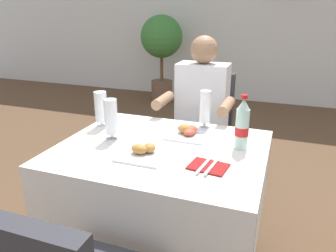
{
  "coord_description": "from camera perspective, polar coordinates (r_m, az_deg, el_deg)",
  "views": [
    {
      "loc": [
        0.52,
        -1.52,
        1.44
      ],
      "look_at": [
        -0.06,
        0.04,
        0.84
      ],
      "focal_mm": 35.14,
      "sensor_mm": 36.0,
      "label": 1
    }
  ],
  "objects": [
    {
      "name": "chair_far_diner_seat",
      "position": [
        2.52,
        5.69,
        -0.72
      ],
      "size": [
        0.44,
        0.5,
        0.97
      ],
      "color": "#2D2D33",
      "rests_on": "ground"
    },
    {
      "name": "potted_plant_corner",
      "position": [
        5.21,
        -1.13,
        14.12
      ],
      "size": [
        0.64,
        0.64,
        1.34
      ],
      "color": "brown",
      "rests_on": "ground"
    },
    {
      "name": "back_wall",
      "position": [
        5.41,
        15.51,
        19.13
      ],
      "size": [
        11.0,
        0.12,
        2.85
      ],
      "primitive_type": "cube",
      "color": "silver",
      "rests_on": "ground"
    },
    {
      "name": "beer_glass_middle",
      "position": [
        2.0,
        -11.55,
        3.02
      ],
      "size": [
        0.08,
        0.08,
        0.22
      ],
      "color": "white",
      "rests_on": "main_dining_table"
    },
    {
      "name": "main_dining_table",
      "position": [
        1.79,
        -1.11,
        -8.82
      ],
      "size": [
        1.06,
        0.87,
        0.76
      ],
      "color": "white",
      "rests_on": "ground"
    },
    {
      "name": "plate_near_camera",
      "position": [
        1.61,
        -4.28,
        -4.53
      ],
      "size": [
        0.23,
        0.23,
        0.06
      ],
      "color": "white",
      "rests_on": "main_dining_table"
    },
    {
      "name": "beer_glass_right",
      "position": [
        1.95,
        6.43,
        2.84
      ],
      "size": [
        0.07,
        0.07,
        0.23
      ],
      "color": "white",
      "rests_on": "main_dining_table"
    },
    {
      "name": "cola_bottle_primary",
      "position": [
        1.69,
        12.73,
        0.1
      ],
      "size": [
        0.07,
        0.07,
        0.28
      ],
      "color": "silver",
      "rests_on": "main_dining_table"
    },
    {
      "name": "napkin_cutlery_set",
      "position": [
        1.51,
        7.0,
        -6.96
      ],
      "size": [
        0.18,
        0.19,
        0.01
      ],
      "color": "maroon",
      "rests_on": "main_dining_table"
    },
    {
      "name": "plate_far_diner",
      "position": [
        1.85,
        3.44,
        -1.0
      ],
      "size": [
        0.23,
        0.23,
        0.06
      ],
      "color": "white",
      "rests_on": "main_dining_table"
    },
    {
      "name": "beer_glass_left",
      "position": [
        1.79,
        -9.84,
        1.33
      ],
      "size": [
        0.07,
        0.07,
        0.23
      ],
      "color": "white",
      "rests_on": "main_dining_table"
    },
    {
      "name": "seated_diner_far",
      "position": [
        2.36,
        5.54,
        1.91
      ],
      "size": [
        0.5,
        0.46,
        1.26
      ],
      "color": "#282D42",
      "rests_on": "ground"
    }
  ]
}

